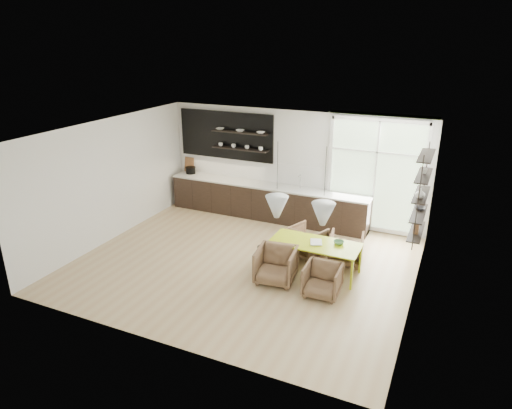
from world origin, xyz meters
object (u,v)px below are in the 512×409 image
at_px(wire_stool, 265,254).
at_px(armchair_back_right, 346,248).
at_px(dining_table, 315,245).
at_px(armchair_front_right, 322,280).
at_px(armchair_back_left, 307,241).
at_px(armchair_front_left, 276,265).

bearing_deg(wire_stool, armchair_back_right, 29.64).
height_order(dining_table, armchair_front_right, dining_table).
distance_m(dining_table, armchair_back_right, 0.92).
relative_size(dining_table, armchair_back_left, 2.49).
relative_size(armchair_back_left, armchair_back_right, 1.02).
bearing_deg(dining_table, wire_stool, -170.50).
bearing_deg(armchair_front_right, armchair_back_right, 85.08).
xyz_separation_m(armchair_front_left, armchair_front_right, (1.00, -0.12, -0.04)).
bearing_deg(dining_table, armchair_back_left, 120.63).
distance_m(dining_table, wire_stool, 1.12).
distance_m(armchair_front_right, wire_stool, 1.59).
height_order(armchair_back_left, armchair_front_left, armchair_front_left).
xyz_separation_m(dining_table, armchair_front_right, (0.41, -0.79, -0.31)).
height_order(dining_table, armchair_back_right, dining_table).
xyz_separation_m(dining_table, armchair_back_right, (0.49, 0.72, -0.30)).
xyz_separation_m(dining_table, wire_stool, (-1.05, -0.16, -0.34)).
relative_size(dining_table, armchair_back_right, 2.55).
xyz_separation_m(armchair_back_left, wire_stool, (-0.65, -0.85, -0.05)).
bearing_deg(armchair_back_left, armchair_front_right, 139.77).
relative_size(armchair_back_right, armchair_front_right, 1.05).
distance_m(armchair_back_left, armchair_front_left, 1.38).
bearing_deg(armchair_back_left, armchair_front_left, 103.13).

